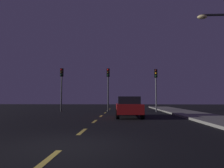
{
  "coord_description": "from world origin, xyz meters",
  "views": [
    {
      "loc": [
        1.63,
        -5.58,
        1.32
      ],
      "look_at": [
        0.63,
        14.77,
        2.89
      ],
      "focal_mm": 31.83,
      "sensor_mm": 36.0,
      "label": 1
    }
  ],
  "objects_px": {
    "traffic_signal_center": "(108,81)",
    "traffic_signal_left": "(62,81)",
    "traffic_signal_right": "(156,82)",
    "car_stopped_ahead": "(128,107)"
  },
  "relations": [
    {
      "from": "traffic_signal_center",
      "to": "traffic_signal_left",
      "type": "bearing_deg",
      "value": 180.0
    },
    {
      "from": "traffic_signal_left",
      "to": "traffic_signal_right",
      "type": "relative_size",
      "value": 1.04
    },
    {
      "from": "traffic_signal_left",
      "to": "car_stopped_ahead",
      "type": "relative_size",
      "value": 1.12
    },
    {
      "from": "traffic_signal_right",
      "to": "car_stopped_ahead",
      "type": "bearing_deg",
      "value": -116.27
    },
    {
      "from": "traffic_signal_right",
      "to": "car_stopped_ahead",
      "type": "relative_size",
      "value": 1.07
    },
    {
      "from": "traffic_signal_left",
      "to": "car_stopped_ahead",
      "type": "distance_m",
      "value": 9.85
    },
    {
      "from": "car_stopped_ahead",
      "to": "traffic_signal_left",
      "type": "bearing_deg",
      "value": 137.77
    },
    {
      "from": "traffic_signal_left",
      "to": "car_stopped_ahead",
      "type": "height_order",
      "value": "traffic_signal_left"
    },
    {
      "from": "traffic_signal_right",
      "to": "car_stopped_ahead",
      "type": "distance_m",
      "value": 7.54
    },
    {
      "from": "traffic_signal_center",
      "to": "car_stopped_ahead",
      "type": "distance_m",
      "value": 7.14
    }
  ]
}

